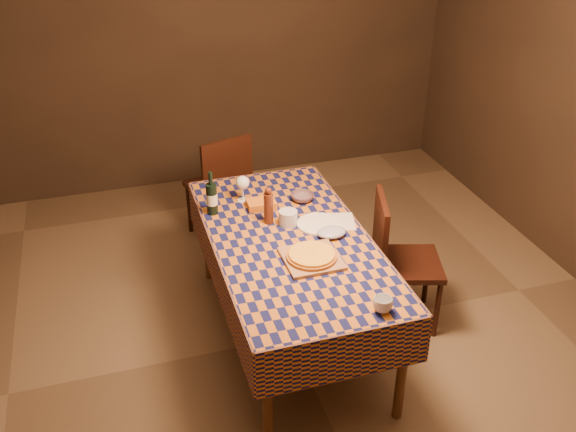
{
  "coord_description": "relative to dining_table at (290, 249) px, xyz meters",
  "views": [
    {
      "loc": [
        -0.98,
        -3.13,
        2.83
      ],
      "look_at": [
        0.0,
        0.05,
        0.9
      ],
      "focal_mm": 40.0,
      "sensor_mm": 36.0,
      "label": 1
    }
  ],
  "objects": [
    {
      "name": "bowl",
      "position": [
        0.22,
        0.44,
        0.1
      ],
      "size": [
        0.2,
        0.2,
        0.05
      ],
      "primitive_type": "imported",
      "rotation": [
        0.0,
        0.0,
        -0.4
      ],
      "color": "#614751",
      "rests_on": "dining_table"
    },
    {
      "name": "chair_far",
      "position": [
        -0.16,
        1.33,
        -0.17
      ],
      "size": [
        0.52,
        0.52,
        0.93
      ],
      "color": "black",
      "rests_on": "ground"
    },
    {
      "name": "pepper_mill",
      "position": [
        -0.07,
        0.22,
        0.19
      ],
      "size": [
        0.06,
        0.06,
        0.25
      ],
      "color": "#4B2011",
      "rests_on": "dining_table"
    },
    {
      "name": "pizza",
      "position": [
        0.05,
        -0.26,
        0.11
      ],
      "size": [
        0.36,
        0.36,
        0.03
      ],
      "color": "#A1591A",
      "rests_on": "cutting_board"
    },
    {
      "name": "dining_table",
      "position": [
        0.0,
        0.0,
        0.0
      ],
      "size": [
        0.94,
        1.84,
        0.77
      ],
      "color": "brown",
      "rests_on": "ground"
    },
    {
      "name": "tumbler",
      "position": [
        0.24,
        -0.8,
        0.12
      ],
      "size": [
        0.11,
        0.11,
        0.08
      ],
      "primitive_type": "imported",
      "rotation": [
        0.0,
        0.0,
        -0.09
      ],
      "color": "white",
      "rests_on": "dining_table"
    },
    {
      "name": "takeout_container",
      "position": [
        -0.07,
        0.43,
        0.1
      ],
      "size": [
        0.19,
        0.14,
        0.05
      ],
      "primitive_type": "cube",
      "rotation": [
        0.0,
        0.0,
        -0.03
      ],
      "color": "orange",
      "rests_on": "dining_table"
    },
    {
      "name": "room",
      "position": [
        0.0,
        0.0,
        0.66
      ],
      "size": [
        5.0,
        5.1,
        2.7
      ],
      "color": "brown",
      "rests_on": "ground"
    },
    {
      "name": "wine_bottle",
      "position": [
        -0.39,
        0.44,
        0.19
      ],
      "size": [
        0.09,
        0.09,
        0.29
      ],
      "color": "black",
      "rests_on": "dining_table"
    },
    {
      "name": "flour_bag",
      "position": [
        0.25,
        -0.04,
        0.1
      ],
      "size": [
        0.19,
        0.15,
        0.05
      ],
      "primitive_type": "ellipsoid",
      "rotation": [
        0.0,
        0.0,
        -0.08
      ],
      "color": "#9FA8CB",
      "rests_on": "dining_table"
    },
    {
      "name": "chair_right",
      "position": [
        0.72,
        -0.01,
        -0.17
      ],
      "size": [
        0.53,
        0.53,
        0.93
      ],
      "color": "black",
      "rests_on": "ground"
    },
    {
      "name": "cutting_board",
      "position": [
        0.05,
        -0.26,
        0.09
      ],
      "size": [
        0.32,
        0.32,
        0.02
      ],
      "primitive_type": "cube",
      "rotation": [
        0.0,
        0.0,
        0.01
      ],
      "color": "#9B6E48",
      "rests_on": "dining_table"
    },
    {
      "name": "wine_glass",
      "position": [
        -0.16,
        0.55,
        0.21
      ],
      "size": [
        0.09,
        0.09,
        0.18
      ],
      "color": "white",
      "rests_on": "dining_table"
    },
    {
      "name": "white_plate",
      "position": [
        0.21,
        0.1,
        0.08
      ],
      "size": [
        0.36,
        0.36,
        0.02
      ],
      "primitive_type": "cylinder",
      "rotation": [
        0.0,
        0.0,
        -0.4
      ],
      "color": "white",
      "rests_on": "dining_table"
    },
    {
      "name": "deli_tub",
      "position": [
        0.04,
        0.16,
        0.12
      ],
      "size": [
        0.13,
        0.13,
        0.1
      ],
      "primitive_type": "cylinder",
      "rotation": [
        0.0,
        0.0,
        -0.17
      ],
      "color": "silver",
      "rests_on": "dining_table"
    },
    {
      "name": "flour_patch",
      "position": [
        0.31,
        0.11,
        0.08
      ],
      "size": [
        0.33,
        0.28,
        0.0
      ],
      "primitive_type": "cube",
      "rotation": [
        0.0,
        0.0,
        -0.25
      ],
      "color": "silver",
      "rests_on": "dining_table"
    }
  ]
}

